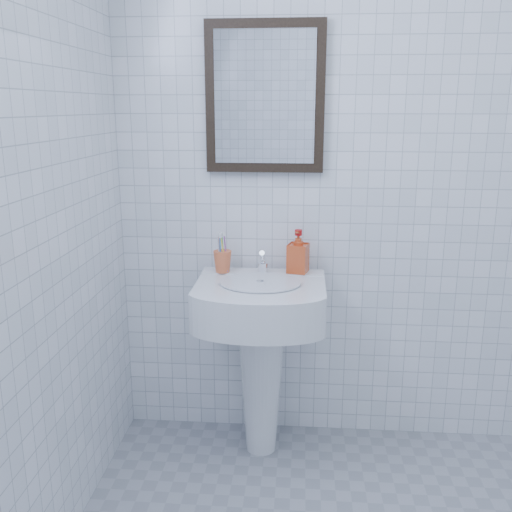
{
  "coord_description": "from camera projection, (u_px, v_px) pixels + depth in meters",
  "views": [
    {
      "loc": [
        -0.28,
        -1.29,
        1.51
      ],
      "look_at": [
        -0.46,
        0.86,
        0.95
      ],
      "focal_mm": 40.0,
      "sensor_mm": 36.0,
      "label": 1
    }
  ],
  "objects": [
    {
      "name": "toothbrush_cup",
      "position": [
        223.0,
        261.0,
        2.48
      ],
      "size": [
        0.09,
        0.09,
        0.09
      ],
      "primitive_type": null,
      "rotation": [
        0.0,
        0.0,
        0.1
      ],
      "color": "#E7683A",
      "rests_on": "washbasin"
    },
    {
      "name": "soap_dispenser",
      "position": [
        298.0,
        251.0,
        2.46
      ],
      "size": [
        0.1,
        0.1,
        0.19
      ],
      "primitive_type": "imported",
      "rotation": [
        0.0,
        0.0,
        -0.24
      ],
      "color": "red",
      "rests_on": "washbasin"
    },
    {
      "name": "wall_back",
      "position": [
        369.0,
        170.0,
        2.44
      ],
      "size": [
        2.2,
        0.02,
        2.5
      ],
      "primitive_type": "cube",
      "color": "white",
      "rests_on": "ground"
    },
    {
      "name": "wall_mirror",
      "position": [
        265.0,
        98.0,
        2.38
      ],
      "size": [
        0.5,
        0.04,
        0.62
      ],
      "color": "black",
      "rests_on": "wall_back"
    },
    {
      "name": "washbasin",
      "position": [
        261.0,
        338.0,
        2.45
      ],
      "size": [
        0.53,
        0.39,
        0.82
      ],
      "color": "white",
      "rests_on": "ground"
    },
    {
      "name": "faucet",
      "position": [
        263.0,
        263.0,
        2.46
      ],
      "size": [
        0.04,
        0.1,
        0.11
      ],
      "color": "white",
      "rests_on": "washbasin"
    }
  ]
}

